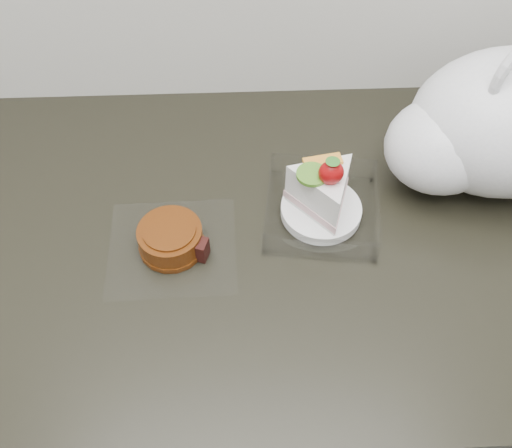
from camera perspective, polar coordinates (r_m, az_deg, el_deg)
counter at (r=1.22m, az=-0.19°, el=-13.31°), size 2.04×0.64×0.90m
cake_tray at (r=0.83m, az=6.65°, el=2.32°), size 0.18×0.18×0.13m
mooncake_wrap at (r=0.81m, az=-8.39°, el=-1.63°), size 0.18×0.17×0.04m
plastic_bag at (r=0.90m, az=22.76°, el=8.96°), size 0.37×0.31×0.26m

